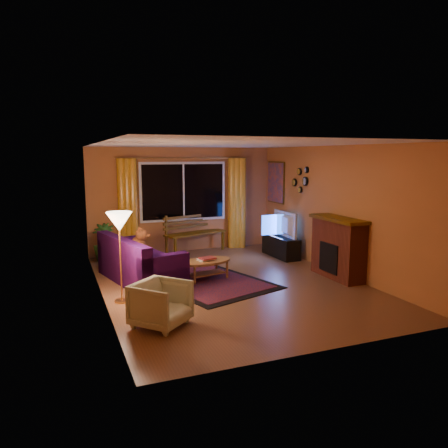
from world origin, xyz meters
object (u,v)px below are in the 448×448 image
object	(u,v)px
sofa	(140,259)
tv_console	(281,246)
bench	(196,243)
coffee_table	(206,270)
floor_lamp	(121,258)
armchair	(161,302)

from	to	relation	value
sofa	tv_console	world-z (taller)	sofa
bench	coffee_table	world-z (taller)	bench
sofa	floor_lamp	xyz separation A→B (m)	(-0.51, -1.07, 0.30)
armchair	tv_console	xyz separation A→B (m)	(3.53, 3.07, -0.11)
tv_console	floor_lamp	bearing A→B (deg)	-155.72
armchair	tv_console	size ratio (longest dim) A/B	0.60
armchair	coffee_table	xyz separation A→B (m)	(1.31, 1.90, -0.16)
bench	coffee_table	size ratio (longest dim) A/B	1.52
sofa	floor_lamp	bearing A→B (deg)	-129.15
floor_lamp	bench	bearing A→B (deg)	53.89
armchair	coffee_table	distance (m)	2.32
floor_lamp	coffee_table	size ratio (longest dim) A/B	1.40
floor_lamp	coffee_table	xyz separation A→B (m)	(1.66, 0.70, -0.53)
sofa	floor_lamp	world-z (taller)	floor_lamp
bench	sofa	world-z (taller)	sofa
tv_console	sofa	bearing A→B (deg)	-168.08
bench	tv_console	xyz separation A→B (m)	(1.69, -1.15, 0.00)
bench	sofa	distance (m)	2.58
coffee_table	tv_console	xyz separation A→B (m)	(2.23, 1.16, 0.05)
sofa	coffee_table	distance (m)	1.23
sofa	armchair	bearing A→B (deg)	-107.63
floor_lamp	tv_console	bearing A→B (deg)	25.56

